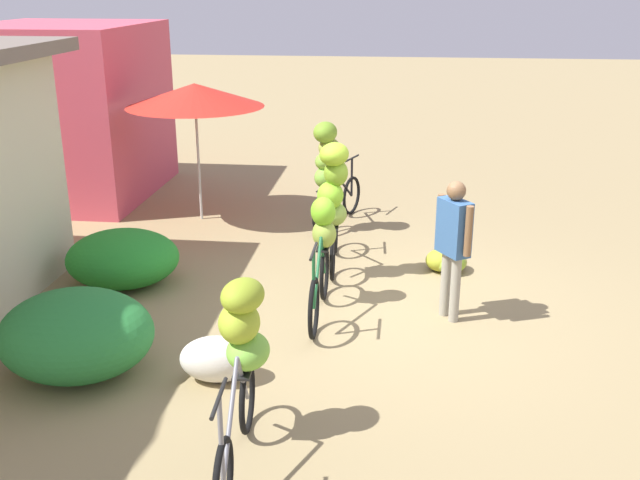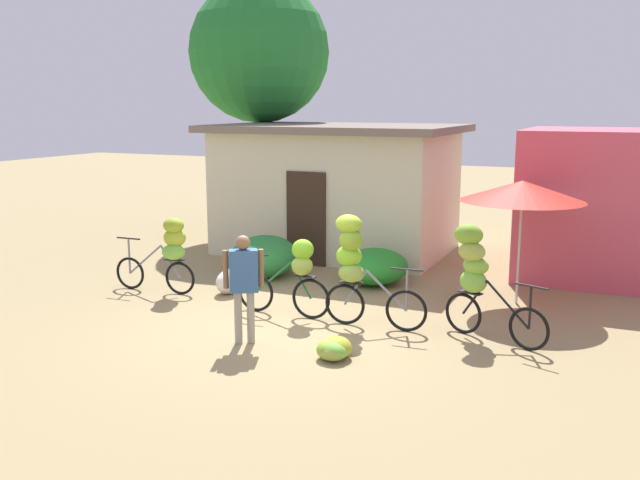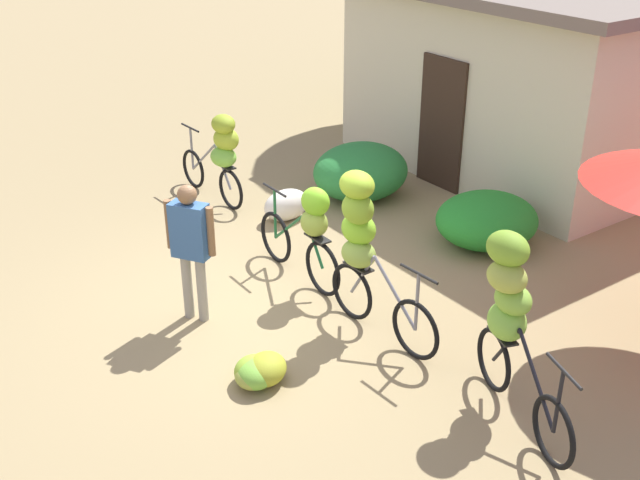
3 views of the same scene
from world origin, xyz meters
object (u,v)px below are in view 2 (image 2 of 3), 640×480
(tree_behind_building, at_px, (259,53))
(market_umbrella, at_px, (522,191))
(banana_pile_on_ground, at_px, (333,349))
(building_low, at_px, (337,188))
(bicycle_leftmost, at_px, (169,248))
(shop_pink, at_px, (608,205))
(bicycle_center_loaded, at_px, (356,261))
(bicycle_near_pile, at_px, (294,273))
(produce_sack, at_px, (230,281))
(person_vendor, at_px, (244,278))
(bicycle_by_shop, at_px, (477,272))

(tree_behind_building, relative_size, market_umbrella, 3.07)
(tree_behind_building, height_order, banana_pile_on_ground, tree_behind_building)
(building_low, bearing_deg, bicycle_leftmost, -104.82)
(shop_pink, height_order, bicycle_center_loaded, shop_pink)
(shop_pink, bearing_deg, banana_pile_on_ground, -115.66)
(bicycle_leftmost, distance_m, bicycle_near_pile, 2.70)
(building_low, relative_size, bicycle_leftmost, 3.26)
(banana_pile_on_ground, relative_size, produce_sack, 1.01)
(person_vendor, bearing_deg, market_umbrella, 48.97)
(bicycle_leftmost, relative_size, bicycle_by_shop, 1.01)
(tree_behind_building, relative_size, bicycle_near_pile, 3.89)
(bicycle_center_loaded, bearing_deg, tree_behind_building, 128.69)
(building_low, distance_m, market_umbrella, 5.40)
(bicycle_leftmost, relative_size, produce_sack, 2.41)
(banana_pile_on_ground, xyz_separation_m, produce_sack, (-3.04, 2.31, 0.09))
(tree_behind_building, relative_size, banana_pile_on_ground, 9.25)
(building_low, relative_size, produce_sack, 7.86)
(bicycle_near_pile, relative_size, bicycle_center_loaded, 0.96)
(bicycle_leftmost, relative_size, bicycle_near_pile, 1.00)
(bicycle_by_shop, relative_size, produce_sack, 2.39)
(bicycle_by_shop, xyz_separation_m, person_vendor, (-2.96, -1.66, -0.03))
(banana_pile_on_ground, bearing_deg, bicycle_leftmost, 155.42)
(bicycle_by_shop, distance_m, produce_sack, 4.69)
(shop_pink, bearing_deg, building_low, 178.18)
(market_umbrella, xyz_separation_m, person_vendor, (-3.24, -3.73, -0.99))
(shop_pink, xyz_separation_m, tree_behind_building, (-8.69, 1.71, 3.23))
(produce_sack, bearing_deg, tree_behind_building, 113.67)
(produce_sack, bearing_deg, bicycle_center_loaded, -16.68)
(bicycle_near_pile, height_order, bicycle_center_loaded, bicycle_center_loaded)
(bicycle_near_pile, distance_m, bicycle_by_shop, 2.91)
(banana_pile_on_ground, distance_m, produce_sack, 3.82)
(building_low, distance_m, bicycle_leftmost, 4.99)
(tree_behind_building, distance_m, produce_sack, 7.78)
(shop_pink, distance_m, bicycle_near_pile, 6.67)
(bicycle_by_shop, bearing_deg, bicycle_near_pile, -175.75)
(shop_pink, xyz_separation_m, person_vendor, (-4.50, -6.37, -0.49))
(bicycle_near_pile, xyz_separation_m, person_vendor, (-0.07, -1.44, 0.24))
(bicycle_center_loaded, relative_size, bicycle_by_shop, 1.04)
(shop_pink, bearing_deg, tree_behind_building, 168.89)
(market_umbrella, relative_size, bicycle_by_shop, 1.27)
(banana_pile_on_ground, bearing_deg, building_low, 112.56)
(banana_pile_on_ground, distance_m, person_vendor, 1.64)
(shop_pink, distance_m, person_vendor, 7.82)
(shop_pink, height_order, bicycle_near_pile, shop_pink)
(tree_behind_building, distance_m, market_umbrella, 9.03)
(bicycle_near_pile, distance_m, banana_pile_on_ground, 2.10)
(banana_pile_on_ground, height_order, person_vendor, person_vendor)
(bicycle_center_loaded, xyz_separation_m, banana_pile_on_ground, (0.27, -1.48, -0.90))
(bicycle_by_shop, bearing_deg, building_low, 131.23)
(tree_behind_building, height_order, bicycle_leftmost, tree_behind_building)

